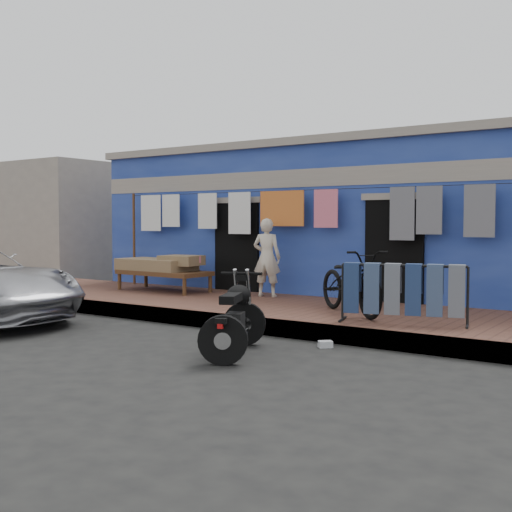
{
  "coord_description": "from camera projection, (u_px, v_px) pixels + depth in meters",
  "views": [
    {
      "loc": [
        5.78,
        -6.36,
        1.68
      ],
      "look_at": [
        0.0,
        2.0,
        1.15
      ],
      "focal_mm": 45.0,
      "sensor_mm": 36.0,
      "label": 1
    }
  ],
  "objects": [
    {
      "name": "ground",
      "position": [
        171.0,
        348.0,
        8.6
      ],
      "size": [
        80.0,
        80.0,
        0.0
      ],
      "primitive_type": "plane",
      "color": "black",
      "rests_on": "ground"
    },
    {
      "name": "litter_a",
      "position": [
        209.0,
        330.0,
        9.76
      ],
      "size": [
        0.22,
        0.18,
        0.09
      ],
      "primitive_type": "cube",
      "rotation": [
        0.0,
        0.0,
        0.19
      ],
      "color": "silver",
      "rests_on": "ground"
    },
    {
      "name": "building",
      "position": [
        383.0,
        222.0,
        14.25
      ],
      "size": [
        12.2,
        5.2,
        3.36
      ],
      "color": "navy",
      "rests_on": "ground"
    },
    {
      "name": "jeans_rack",
      "position": [
        403.0,
        293.0,
        9.08
      ],
      "size": [
        2.02,
        1.31,
        0.88
      ],
      "primitive_type": null,
      "rotation": [
        0.0,
        0.0,
        0.27
      ],
      "color": "black",
      "rests_on": "sidewalk"
    },
    {
      "name": "charpoy",
      "position": [
        164.0,
        274.0,
        13.4
      ],
      "size": [
        2.22,
        1.19,
        0.72
      ],
      "primitive_type": null,
      "rotation": [
        0.0,
        0.0,
        -0.04
      ],
      "color": "brown",
      "rests_on": "sidewalk"
    },
    {
      "name": "motorcycle",
      "position": [
        234.0,
        315.0,
        8.15
      ],
      "size": [
        1.73,
        1.99,
        1.02
      ],
      "primitive_type": null,
      "rotation": [
        0.0,
        0.0,
        0.42
      ],
      "color": "black",
      "rests_on": "ground"
    },
    {
      "name": "litter_c",
      "position": [
        210.0,
        337.0,
        9.22
      ],
      "size": [
        0.21,
        0.24,
        0.08
      ],
      "primitive_type": "cube",
      "rotation": [
        0.0,
        0.0,
        1.33
      ],
      "color": "silver",
      "rests_on": "ground"
    },
    {
      "name": "neighbor_left",
      "position": [
        62.0,
        222.0,
        20.5
      ],
      "size": [
        6.0,
        5.0,
        3.4
      ],
      "primitive_type": "cube",
      "color": "#9E9384",
      "rests_on": "ground"
    },
    {
      "name": "seated_person",
      "position": [
        267.0,
        257.0,
        12.36
      ],
      "size": [
        0.62,
        0.48,
        1.51
      ],
      "primitive_type": "imported",
      "rotation": [
        0.0,
        0.0,
        3.38
      ],
      "color": "beige",
      "rests_on": "sidewalk"
    },
    {
      "name": "clothesline",
      "position": [
        305.0,
        215.0,
        12.23
      ],
      "size": [
        10.06,
        0.06,
        2.1
      ],
      "color": "brown",
      "rests_on": "sidewalk"
    },
    {
      "name": "sidewalk",
      "position": [
        289.0,
        313.0,
        11.05
      ],
      "size": [
        28.0,
        3.0,
        0.25
      ],
      "primitive_type": "cube",
      "color": "brown",
      "rests_on": "ground"
    },
    {
      "name": "litter_b",
      "position": [
        325.0,
        344.0,
        8.62
      ],
      "size": [
        0.22,
        0.22,
        0.09
      ],
      "primitive_type": "cube",
      "rotation": [
        0.0,
        0.0,
        0.77
      ],
      "color": "silver",
      "rests_on": "ground"
    },
    {
      "name": "bicycle",
      "position": [
        351.0,
        274.0,
        10.02
      ],
      "size": [
        1.94,
        1.68,
        1.24
      ],
      "primitive_type": "imported",
      "rotation": [
        0.0,
        0.0,
        0.94
      ],
      "color": "black",
      "rests_on": "sidewalk"
    },
    {
      "name": "curb",
      "position": [
        239.0,
        324.0,
        9.86
      ],
      "size": [
        28.0,
        0.1,
        0.25
      ],
      "primitive_type": "cube",
      "color": "gray",
      "rests_on": "ground"
    }
  ]
}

